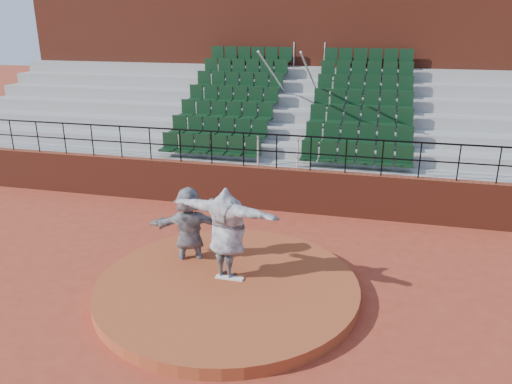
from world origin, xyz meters
TOP-DOWN VIEW (x-y plane):
  - ground at (0.00, 0.00)m, footprint 90.00×90.00m
  - pitchers_mound at (0.00, 0.00)m, footprint 5.50×5.50m
  - pitching_rubber at (0.00, 0.15)m, footprint 0.60×0.15m
  - boundary_wall at (0.00, 5.00)m, footprint 24.00×0.30m
  - wall_railing at (0.00, 5.00)m, footprint 24.04×0.05m
  - seating_deck at (0.00, 8.65)m, footprint 24.00×5.97m
  - press_box_facade at (0.00, 12.60)m, footprint 24.00×3.00m
  - pitcher at (-0.08, 0.28)m, footprint 2.54×1.19m
  - fielder at (-1.16, 0.89)m, footprint 1.90×1.11m

SIDE VIEW (x-z plane):
  - ground at x=0.00m, z-range 0.00..0.00m
  - pitchers_mound at x=0.00m, z-range 0.00..0.25m
  - pitching_rubber at x=0.00m, z-range 0.25..0.28m
  - boundary_wall at x=0.00m, z-range 0.00..1.30m
  - fielder at x=-1.16m, z-range 0.00..1.96m
  - pitcher at x=-0.08m, z-range 0.25..2.25m
  - seating_deck at x=0.00m, z-range -0.87..3.76m
  - wall_railing at x=0.00m, z-range 1.52..2.54m
  - press_box_facade at x=0.00m, z-range 0.00..7.10m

